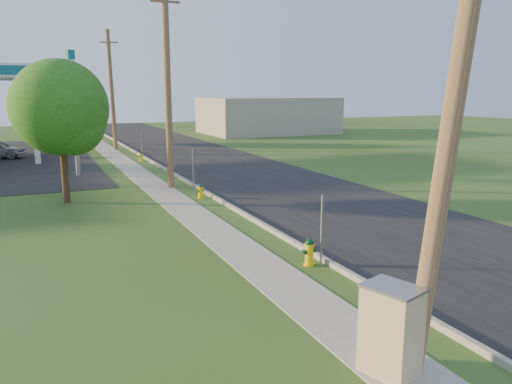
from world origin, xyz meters
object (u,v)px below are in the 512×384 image
(tree_verge, at_px, (63,111))
(hydrant_mid, at_px, (200,191))
(utility_pole_mid, at_px, (168,86))
(utility_pole_far, at_px, (112,90))
(utility_pole_near, at_px, (457,86))
(utility_cabinet, at_px, (391,331))
(price_pylon, at_px, (72,78))
(tree_lot, at_px, (44,93))
(hydrant_near, at_px, (309,252))
(hydrant_far, at_px, (141,156))

(tree_verge, distance_m, hydrant_mid, 6.66)
(utility_pole_mid, bearing_deg, utility_pole_far, 90.00)
(utility_pole_near, xyz_separation_m, utility_cabinet, (-0.90, 0.14, -4.01))
(utility_pole_near, height_order, price_pylon, utility_pole_near)
(tree_verge, bearing_deg, price_pylon, 82.14)
(utility_pole_near, bearing_deg, utility_pole_far, 90.00)
(tree_lot, bearing_deg, utility_pole_mid, -79.19)
(utility_pole_mid, relative_size, utility_pole_far, 1.03)
(tree_lot, bearing_deg, tree_verge, -90.04)
(utility_pole_mid, xyz_separation_m, price_pylon, (-3.90, 5.50, 0.48))
(utility_pole_far, xyz_separation_m, hydrant_near, (0.59, -30.61, -4.41))
(utility_pole_mid, relative_size, tree_lot, 1.38)
(utility_pole_near, xyz_separation_m, hydrant_mid, (0.57, 15.04, -4.47))
(price_pylon, xyz_separation_m, hydrant_far, (4.49, 4.79, -5.10))
(utility_pole_mid, bearing_deg, hydrant_far, 86.74)
(hydrant_mid, xyz_separation_m, utility_cabinet, (-1.47, -14.90, 0.46))
(utility_pole_mid, bearing_deg, tree_verge, -162.45)
(utility_pole_near, bearing_deg, hydrant_far, 88.81)
(price_pylon, height_order, utility_cabinet, price_pylon)
(tree_lot, xyz_separation_m, hydrant_near, (5.44, -38.02, -4.19))
(hydrant_far, bearing_deg, utility_pole_mid, -93.26)
(price_pylon, height_order, tree_lot, tree_lot)
(tree_verge, relative_size, hydrant_mid, 8.81)
(tree_lot, relative_size, hydrant_far, 10.47)
(utility_pole_near, xyz_separation_m, hydrant_near, (0.59, 5.39, -4.41))
(tree_lot, height_order, hydrant_near, tree_lot)
(utility_cabinet, bearing_deg, utility_pole_mid, 87.12)
(tree_lot, bearing_deg, utility_pole_near, -83.62)
(tree_verge, height_order, hydrant_far, tree_verge)
(utility_pole_mid, relative_size, hydrant_mid, 14.25)
(tree_verge, height_order, hydrant_mid, tree_verge)
(utility_pole_far, bearing_deg, utility_cabinet, -91.44)
(utility_pole_near, relative_size, hydrant_mid, 13.79)
(utility_pole_mid, distance_m, hydrant_near, 13.42)
(hydrant_near, bearing_deg, hydrant_mid, 90.09)
(utility_pole_near, relative_size, utility_pole_mid, 0.97)
(price_pylon, bearing_deg, hydrant_mid, -62.12)
(utility_pole_far, distance_m, hydrant_far, 8.93)
(hydrant_near, height_order, hydrant_mid, hydrant_near)
(utility_pole_mid, distance_m, tree_verge, 5.22)
(tree_lot, height_order, utility_cabinet, tree_lot)
(utility_pole_near, distance_m, hydrant_far, 28.65)
(tree_verge, distance_m, utility_cabinet, 17.08)
(hydrant_far, height_order, utility_cabinet, utility_cabinet)
(utility_pole_near, xyz_separation_m, utility_pole_mid, (-0.00, 18.00, 0.15))
(price_pylon, distance_m, utility_cabinet, 24.00)
(utility_pole_mid, distance_m, hydrant_far, 11.30)
(utility_pole_mid, relative_size, hydrant_near, 12.34)
(price_pylon, bearing_deg, tree_verge, -97.86)
(hydrant_near, xyz_separation_m, utility_cabinet, (-1.49, -5.25, 0.41))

